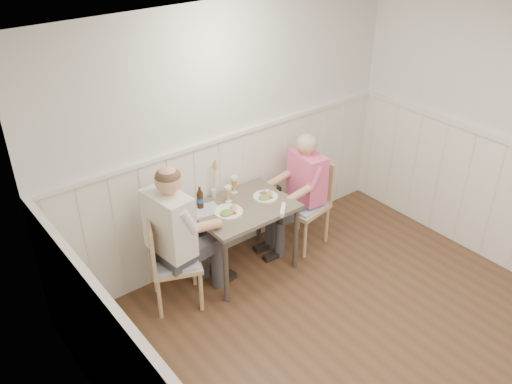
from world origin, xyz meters
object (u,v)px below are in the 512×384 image
(dining_table, at_px, (243,215))
(beer_bottle, at_px, (200,199))
(grass_vase, at_px, (213,180))
(diner_cream, at_px, (176,248))
(man_in_pink, at_px, (303,199))
(chair_right, at_px, (306,200))
(chair_left, at_px, (169,258))

(dining_table, relative_size, beer_bottle, 4.24)
(dining_table, relative_size, grass_vase, 2.24)
(diner_cream, bearing_deg, beer_bottle, 28.82)
(man_in_pink, distance_m, grass_vase, 1.04)
(diner_cream, bearing_deg, dining_table, 0.56)
(man_in_pink, relative_size, grass_vase, 3.06)
(man_in_pink, bearing_deg, dining_table, 179.59)
(dining_table, distance_m, grass_vase, 0.44)
(chair_right, bearing_deg, man_in_pink, 175.33)
(dining_table, bearing_deg, chair_left, 179.10)
(chair_left, bearing_deg, chair_right, -0.78)
(dining_table, xyz_separation_m, man_in_pink, (0.78, -0.01, -0.10))
(chair_left, xyz_separation_m, beer_bottle, (0.50, 0.22, 0.34))
(beer_bottle, bearing_deg, dining_table, -33.99)
(dining_table, distance_m, beer_bottle, 0.45)
(man_in_pink, xyz_separation_m, beer_bottle, (-1.12, 0.23, 0.30))
(chair_left, height_order, diner_cream, diner_cream)
(beer_bottle, bearing_deg, grass_vase, 21.48)
(chair_right, relative_size, chair_left, 1.02)
(dining_table, height_order, grass_vase, grass_vase)
(chair_right, relative_size, beer_bottle, 4.21)
(dining_table, xyz_separation_m, diner_cream, (-0.77, -0.01, -0.04))
(chair_left, distance_m, beer_bottle, 0.64)
(diner_cream, bearing_deg, chair_left, 163.38)
(man_in_pink, relative_size, beer_bottle, 5.78)
(chair_right, relative_size, grass_vase, 2.23)
(chair_left, relative_size, beer_bottle, 4.13)
(diner_cream, bearing_deg, grass_vase, 26.52)
(dining_table, distance_m, diner_cream, 0.77)
(diner_cream, relative_size, grass_vase, 3.40)
(beer_bottle, xyz_separation_m, grass_vase, (0.21, 0.08, 0.09))
(diner_cream, xyz_separation_m, grass_vase, (0.64, 0.32, 0.33))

